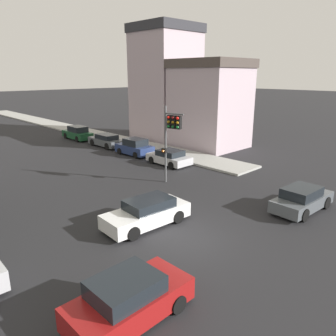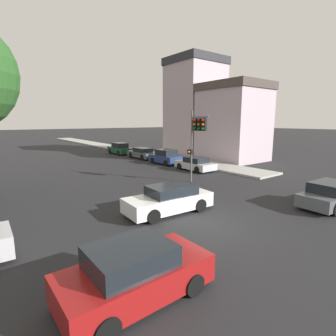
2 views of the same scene
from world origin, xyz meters
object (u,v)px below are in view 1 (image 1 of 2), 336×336
at_px(traffic_signal, 171,129).
at_px(crossing_car_3, 147,213).
at_px(crossing_car_0, 302,199).
at_px(parked_car_2, 106,141).
at_px(parked_car_3, 78,133).
at_px(parked_car_1, 135,147).
at_px(crossing_car_1, 129,299).
at_px(parked_car_0, 169,157).

xyz_separation_m(traffic_signal, crossing_car_3, (-5.59, -3.93, -3.20)).
distance_m(crossing_car_0, parked_car_2, 22.25).
xyz_separation_m(crossing_car_0, crossing_car_3, (-7.53, 4.64, 0.00)).
bearing_deg(crossing_car_0, traffic_signal, 105.37).
relative_size(crossing_car_3, parked_car_3, 1.00).
height_order(parked_car_1, parked_car_3, parked_car_3).
distance_m(crossing_car_1, parked_car_0, 18.57).
xyz_separation_m(crossing_car_0, crossing_car_1, (-12.29, -0.08, 0.04)).
xyz_separation_m(parked_car_0, parked_car_2, (0.15, 9.85, 0.04)).
distance_m(parked_car_1, parked_car_3, 10.75).
bearing_deg(parked_car_3, crossing_car_0, 178.16).
relative_size(crossing_car_1, parked_car_0, 1.04).
distance_m(crossing_car_1, parked_car_1, 22.07).
bearing_deg(traffic_signal, parked_car_0, -145.09).
bearing_deg(traffic_signal, crossing_car_3, 22.61).
bearing_deg(parked_car_1, parked_car_0, 178.08).
bearing_deg(parked_car_1, parked_car_2, -3.11).
relative_size(crossing_car_1, crossing_car_3, 0.87).
bearing_deg(crossing_car_0, parked_car_3, 89.62).
bearing_deg(parked_car_3, traffic_signal, 171.17).
height_order(crossing_car_1, parked_car_3, parked_car_3).
bearing_deg(parked_car_2, crossing_car_0, 176.05).
height_order(crossing_car_1, crossing_car_3, crossing_car_1).
bearing_deg(crossing_car_1, parked_car_0, 41.24).
bearing_deg(crossing_car_1, crossing_car_0, -0.34).
bearing_deg(parked_car_0, parked_car_3, -0.03).
bearing_deg(parked_car_3, crossing_car_1, 154.96).
bearing_deg(parked_car_0, crossing_car_3, 130.07).
relative_size(crossing_car_0, crossing_car_3, 0.92).
height_order(traffic_signal, crossing_car_0, traffic_signal).
height_order(crossing_car_3, parked_car_3, parked_car_3).
distance_m(crossing_car_3, parked_car_2, 19.81).
bearing_deg(parked_car_2, crossing_car_3, 152.67).
bearing_deg(crossing_car_1, parked_car_3, 63.10).
bearing_deg(crossing_car_3, parked_car_3, -107.97).
bearing_deg(parked_car_3, parked_car_2, -176.66).
bearing_deg(parked_car_0, parked_car_2, -1.16).
distance_m(crossing_car_3, parked_car_3, 24.90).
bearing_deg(crossing_car_0, parked_car_2, 88.30).
distance_m(parked_car_1, parked_car_2, 5.07).
distance_m(traffic_signal, parked_car_1, 9.75).
bearing_deg(parked_car_2, crossing_car_1, 148.27).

